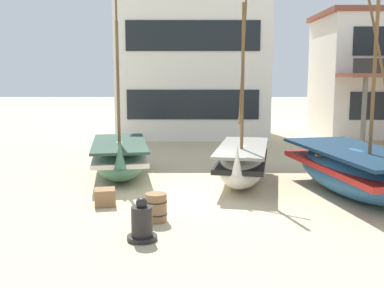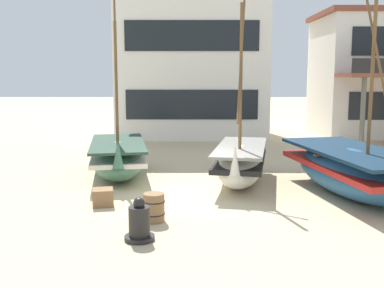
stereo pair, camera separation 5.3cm
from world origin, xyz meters
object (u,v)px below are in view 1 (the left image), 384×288
(capstan_winch, at_px, (140,223))
(harbor_building_main, at_px, (191,40))
(fishing_boat_far_right, at_px, (118,157))
(fishing_boat_centre_large, at_px, (354,170))
(cargo_crate, at_px, (103,197))
(fishing_boat_near_left, at_px, (241,163))
(wooden_barrel, at_px, (154,208))

(capstan_winch, relative_size, harbor_building_main, 0.09)
(fishing_boat_far_right, bearing_deg, fishing_boat_centre_large, -19.30)
(fishing_boat_centre_large, relative_size, harbor_building_main, 0.63)
(cargo_crate, relative_size, harbor_building_main, 0.05)
(fishing_boat_near_left, xyz_separation_m, harbor_building_main, (-1.60, 12.54, 4.83))
(cargo_crate, distance_m, harbor_building_main, 16.22)
(fishing_boat_near_left, height_order, wooden_barrel, fishing_boat_near_left)
(capstan_winch, height_order, harbor_building_main, harbor_building_main)
(fishing_boat_far_right, distance_m, wooden_barrel, 5.33)
(fishing_boat_far_right, xyz_separation_m, cargo_crate, (0.16, -3.67, -0.45))
(fishing_boat_far_right, xyz_separation_m, capstan_winch, (1.46, -6.34, -0.31))
(capstan_winch, bearing_deg, fishing_boat_near_left, 62.60)
(fishing_boat_centre_large, relative_size, cargo_crate, 12.44)
(harbor_building_main, bearing_deg, fishing_boat_far_right, -102.69)
(fishing_boat_near_left, distance_m, fishing_boat_centre_large, 3.51)
(fishing_boat_far_right, bearing_deg, harbor_building_main, 77.31)
(capstan_winch, bearing_deg, cargo_crate, 115.93)
(fishing_boat_far_right, height_order, cargo_crate, fishing_boat_far_right)
(fishing_boat_near_left, bearing_deg, fishing_boat_centre_large, -25.43)
(fishing_boat_far_right, bearing_deg, wooden_barrel, -71.80)
(capstan_winch, xyz_separation_m, wooden_barrel, (0.21, 1.29, -0.02))
(capstan_winch, bearing_deg, harbor_building_main, 86.37)
(fishing_boat_far_right, xyz_separation_m, wooden_barrel, (1.66, -5.05, -0.33))
(fishing_boat_centre_large, relative_size, wooden_barrel, 9.88)
(fishing_boat_near_left, relative_size, cargo_crate, 10.65)
(fishing_boat_far_right, height_order, capstan_winch, fishing_boat_far_right)
(capstan_winch, relative_size, cargo_crate, 1.71)
(wooden_barrel, xyz_separation_m, harbor_building_main, (0.92, 16.52, 5.17))
(fishing_boat_near_left, relative_size, fishing_boat_centre_large, 0.86)
(wooden_barrel, distance_m, cargo_crate, 2.05)
(fishing_boat_near_left, xyz_separation_m, cargo_crate, (-4.03, -2.60, -0.47))
(cargo_crate, xyz_separation_m, harbor_building_main, (2.43, 15.14, 5.29))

